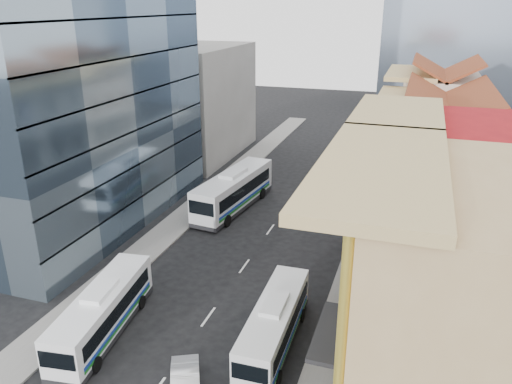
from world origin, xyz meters
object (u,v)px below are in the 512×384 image
(bus_right, at_px, (274,324))
(office_tower, at_px, (68,55))
(bus_left_far, at_px, (234,190))
(bus_left_near, at_px, (103,311))
(shophouse_tan, at_px, (452,300))

(bus_right, bearing_deg, office_tower, 149.30)
(office_tower, bearing_deg, bus_left_far, 28.30)
(office_tower, height_order, bus_right, office_tower)
(bus_left_near, bearing_deg, office_tower, 121.24)
(shophouse_tan, height_order, bus_right, shophouse_tan)
(office_tower, xyz_separation_m, bus_right, (21.85, -12.40, -13.48))
(bus_left_near, bearing_deg, shophouse_tan, -5.83)
(bus_left_far, bearing_deg, bus_right, -56.05)
(shophouse_tan, xyz_separation_m, bus_right, (-9.15, 1.60, -4.48))
(shophouse_tan, xyz_separation_m, bus_left_near, (-19.37, -0.54, -4.40))
(bus_left_near, bearing_deg, bus_right, 4.42)
(bus_left_near, distance_m, bus_left_far, 21.10)
(shophouse_tan, relative_size, office_tower, 0.47)
(shophouse_tan, bearing_deg, bus_left_near, -178.41)
(office_tower, height_order, bus_left_far, office_tower)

